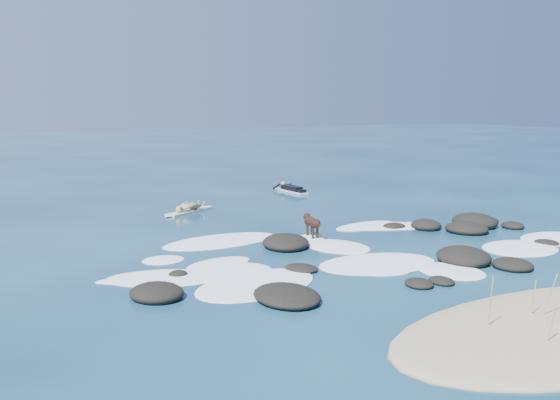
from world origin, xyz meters
TOP-DOWN VIEW (x-y plane):
  - ground at (0.00, 0.00)m, footprint 160.00×160.00m
  - reef_rocks at (1.16, -1.25)m, footprint 14.92×6.82m
  - breaking_foam at (-1.07, -0.84)m, footprint 16.02×8.46m
  - standing_surfer_rig at (-2.50, 7.90)m, footprint 2.63×1.70m
  - paddling_surfer_rig at (3.92, 10.97)m, footprint 1.15×2.56m
  - dog at (-0.54, 1.42)m, footprint 0.41×1.26m

SIDE VIEW (x-z plane):
  - ground at x=0.00m, z-range 0.00..0.00m
  - breaking_foam at x=-1.07m, z-range -0.05..0.07m
  - reef_rocks at x=1.16m, z-range -0.19..0.43m
  - paddling_surfer_rig at x=3.92m, z-range -0.07..0.37m
  - dog at x=-0.54m, z-range 0.13..0.93m
  - standing_surfer_rig at x=-2.50m, z-range -0.17..1.48m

